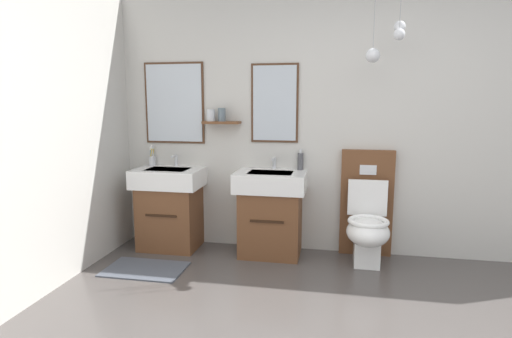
% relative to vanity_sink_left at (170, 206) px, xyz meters
% --- Properties ---
extents(wall_back, '(5.19, 0.50, 2.53)m').
position_rel_vanity_sink_left_xyz_m(wall_back, '(1.94, 0.26, 0.84)').
color(wall_back, beige).
rests_on(wall_back, ground).
extents(bath_mat, '(0.68, 0.44, 0.01)m').
position_rel_vanity_sink_left_xyz_m(bath_mat, '(0.00, -0.59, -0.42)').
color(bath_mat, '#474C56').
rests_on(bath_mat, ground).
extents(vanity_sink_left, '(0.65, 0.48, 0.80)m').
position_rel_vanity_sink_left_xyz_m(vanity_sink_left, '(0.00, 0.00, 0.00)').
color(vanity_sink_left, brown).
rests_on(vanity_sink_left, ground).
extents(tap_on_left_sink, '(0.03, 0.13, 0.11)m').
position_rel_vanity_sink_left_xyz_m(tap_on_left_sink, '(0.00, 0.18, 0.44)').
color(tap_on_left_sink, silver).
rests_on(tap_on_left_sink, vanity_sink_left).
extents(vanity_sink_right, '(0.65, 0.48, 0.80)m').
position_rel_vanity_sink_left_xyz_m(vanity_sink_right, '(1.01, 0.00, 0.00)').
color(vanity_sink_right, brown).
rests_on(vanity_sink_right, ground).
extents(tap_on_right_sink, '(0.03, 0.13, 0.11)m').
position_rel_vanity_sink_left_xyz_m(tap_on_right_sink, '(1.01, 0.18, 0.44)').
color(tap_on_right_sink, silver).
rests_on(tap_on_right_sink, vanity_sink_right).
extents(toilet, '(0.48, 0.62, 1.00)m').
position_rel_vanity_sink_left_xyz_m(toilet, '(1.89, 0.00, -0.05)').
color(toilet, brown).
rests_on(toilet, ground).
extents(toothbrush_cup, '(0.07, 0.07, 0.21)m').
position_rel_vanity_sink_left_xyz_m(toothbrush_cup, '(-0.25, 0.16, 0.43)').
color(toothbrush_cup, silver).
rests_on(toothbrush_cup, vanity_sink_left).
extents(soap_dispenser, '(0.06, 0.06, 0.20)m').
position_rel_vanity_sink_left_xyz_m(soap_dispenser, '(1.26, 0.17, 0.46)').
color(soap_dispenser, '#4C4C51').
rests_on(soap_dispenser, vanity_sink_right).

